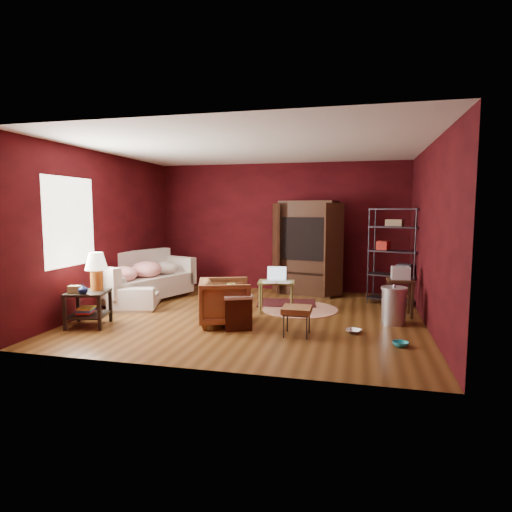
{
  "coord_description": "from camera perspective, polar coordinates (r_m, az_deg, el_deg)",
  "views": [
    {
      "loc": [
        1.71,
        -6.87,
        1.8
      ],
      "look_at": [
        0.0,
        0.2,
        1.0
      ],
      "focal_mm": 30.0,
      "sensor_mm": 36.0,
      "label": 1
    }
  ],
  "objects": [
    {
      "name": "room",
      "position": [
        7.08,
        -0.72,
        3.07
      ],
      "size": [
        5.54,
        5.04,
        2.84
      ],
      "color": "brown",
      "rests_on": "ground"
    },
    {
      "name": "sofa",
      "position": [
        8.7,
        -15.08,
        -3.16
      ],
      "size": [
        1.21,
        2.17,
        0.81
      ],
      "primitive_type": "imported",
      "rotation": [
        0.0,
        0.0,
        1.88
      ],
      "color": "beige",
      "rests_on": "ground"
    },
    {
      "name": "armchair",
      "position": [
        6.71,
        -4.14,
        -5.82
      ],
      "size": [
        0.93,
        0.96,
        0.79
      ],
      "primitive_type": "imported",
      "rotation": [
        0.0,
        0.0,
        1.9
      ],
      "color": "black",
      "rests_on": "ground"
    },
    {
      "name": "pet_bowl_steel",
      "position": [
        6.46,
        12.92,
        -9.03
      ],
      "size": [
        0.22,
        0.14,
        0.22
      ],
      "primitive_type": "imported",
      "rotation": [
        0.0,
        0.0,
        -0.43
      ],
      "color": "silver",
      "rests_on": "ground"
    },
    {
      "name": "pet_bowl_turquoise",
      "position": [
        6.02,
        18.73,
        -10.42
      ],
      "size": [
        0.22,
        0.11,
        0.21
      ],
      "primitive_type": "imported",
      "rotation": [
        0.0,
        0.0,
        -0.23
      ],
      "color": "#2AB5C5",
      "rests_on": "ground"
    },
    {
      "name": "vase",
      "position": [
        6.88,
        -22.08,
        -4.1
      ],
      "size": [
        0.16,
        0.16,
        0.14
      ],
      "primitive_type": "imported",
      "rotation": [
        0.0,
        0.0,
        -0.09
      ],
      "color": "#0D1743",
      "rests_on": "side_table"
    },
    {
      "name": "mug",
      "position": [
        6.45,
        -3.31,
        -4.02
      ],
      "size": [
        0.15,
        0.12,
        0.13
      ],
      "primitive_type": "imported",
      "rotation": [
        0.0,
        0.0,
        0.12
      ],
      "color": "#DBCB6B",
      "rests_on": "hamper"
    },
    {
      "name": "side_table",
      "position": [
        7.08,
        -20.99,
        -3.25
      ],
      "size": [
        0.7,
        0.7,
        1.13
      ],
      "rotation": [
        0.0,
        0.0,
        0.26
      ],
      "color": "black",
      "rests_on": "ground"
    },
    {
      "name": "sofa_cushions",
      "position": [
        8.71,
        -14.92,
        -2.97
      ],
      "size": [
        1.5,
        2.26,
        0.88
      ],
      "rotation": [
        0.0,
        0.0,
        -0.36
      ],
      "color": "beige",
      "rests_on": "sofa"
    },
    {
      "name": "hamper",
      "position": [
        6.52,
        -2.5,
        -7.27
      ],
      "size": [
        0.56,
        0.56,
        0.6
      ],
      "rotation": [
        0.0,
        0.0,
        0.41
      ],
      "color": "#3D180E",
      "rests_on": "ground"
    },
    {
      "name": "footstool",
      "position": [
        6.16,
        5.47,
        -7.28
      ],
      "size": [
        0.41,
        0.41,
        0.41
      ],
      "rotation": [
        0.0,
        0.0,
        0.01
      ],
      "color": "black",
      "rests_on": "ground"
    },
    {
      "name": "rug_round",
      "position": [
        7.8,
        5.88,
        -7.05
      ],
      "size": [
        1.72,
        1.72,
        0.01
      ],
      "rotation": [
        0.0,
        0.0,
        0.32
      ],
      "color": "beige",
      "rests_on": "ground"
    },
    {
      "name": "rug_oriental",
      "position": [
        8.25,
        4.1,
        -6.23
      ],
      "size": [
        1.19,
        0.88,
        0.01
      ],
      "rotation": [
        0.0,
        0.0,
        0.14
      ],
      "color": "#55161A",
      "rests_on": "ground"
    },
    {
      "name": "laptop_desk",
      "position": [
        7.53,
        2.73,
        -3.8
      ],
      "size": [
        0.68,
        0.57,
        0.78
      ],
      "rotation": [
        0.0,
        0.0,
        0.14
      ],
      "color": "olive",
      "rests_on": "ground"
    },
    {
      "name": "tv_armoire",
      "position": [
        9.08,
        6.93,
        1.36
      ],
      "size": [
        1.53,
        1.01,
        1.97
      ],
      "rotation": [
        0.0,
        0.0,
        -0.2
      ],
      "color": "#361B0F",
      "rests_on": "ground"
    },
    {
      "name": "wire_shelving",
      "position": [
        8.45,
        17.97,
        0.52
      ],
      "size": [
        0.97,
        0.66,
        1.82
      ],
      "rotation": [
        0.0,
        0.0,
        -0.34
      ],
      "color": "#2D2A33",
      "rests_on": "ground"
    },
    {
      "name": "small_stand",
      "position": [
        7.59,
        18.69,
        -2.95
      ],
      "size": [
        0.44,
        0.44,
        0.84
      ],
      "rotation": [
        0.0,
        0.0,
        0.04
      ],
      "color": "#361B0F",
      "rests_on": "ground"
    },
    {
      "name": "trash_can",
      "position": [
        7.07,
        17.87,
        -6.29
      ],
      "size": [
        0.46,
        0.46,
        0.63
      ],
      "rotation": [
        0.0,
        0.0,
        -0.15
      ],
      "color": "silver",
      "rests_on": "ground"
    }
  ]
}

